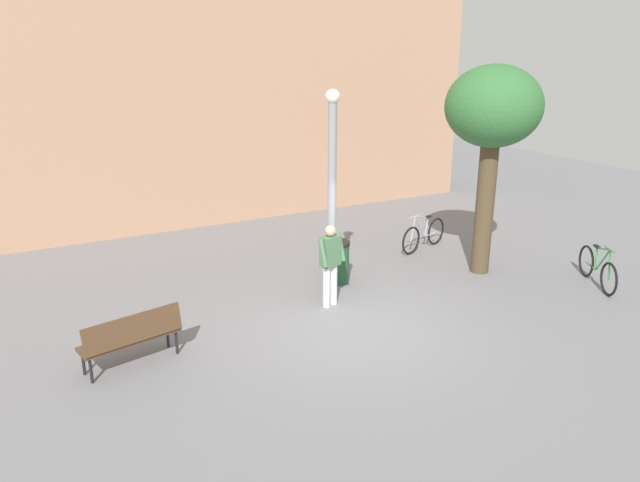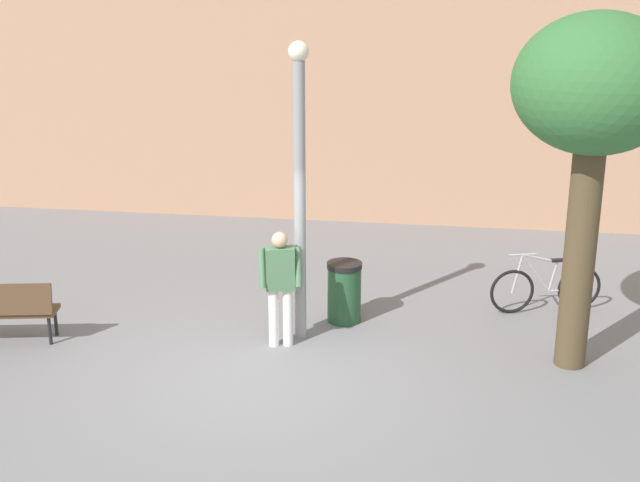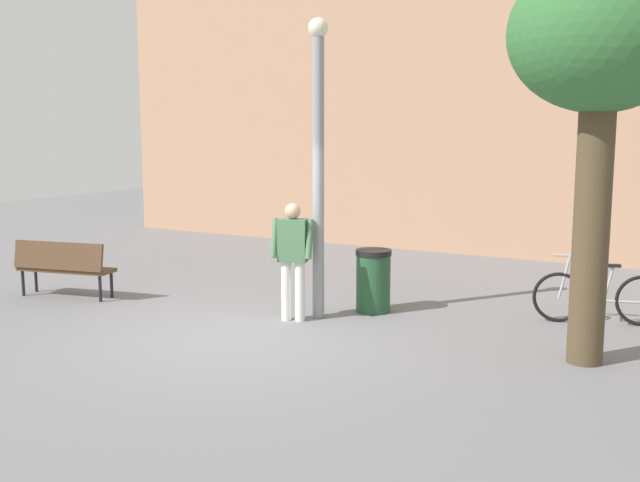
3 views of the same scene
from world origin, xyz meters
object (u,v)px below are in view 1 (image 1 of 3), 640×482
(bicycle_silver, at_px, (424,235))
(bicycle_green, at_px, (597,269))
(lamppost, at_px, (332,188))
(trash_bin, at_px, (338,262))
(person_by_lamppost, at_px, (330,260))
(park_bench, at_px, (132,335))
(plaza_tree, at_px, (493,113))

(bicycle_silver, bearing_deg, bicycle_green, -64.46)
(lamppost, xyz_separation_m, trash_bin, (0.54, 0.69, -1.84))
(person_by_lamppost, distance_m, park_bench, 4.02)
(plaza_tree, height_order, bicycle_green, plaza_tree)
(plaza_tree, height_order, bicycle_silver, plaza_tree)
(plaza_tree, bearing_deg, park_bench, -175.76)
(park_bench, bearing_deg, lamppost, 12.18)
(lamppost, relative_size, park_bench, 2.52)
(lamppost, xyz_separation_m, bicycle_silver, (3.58, 1.58, -1.93))
(bicycle_green, height_order, trash_bin, bicycle_green)
(bicycle_silver, height_order, bicycle_green, same)
(park_bench, relative_size, trash_bin, 1.79)
(plaza_tree, xyz_separation_m, bicycle_green, (1.63, -1.83, -3.21))
(park_bench, distance_m, bicycle_silver, 8.15)
(person_by_lamppost, bearing_deg, trash_bin, 53.54)
(lamppost, bearing_deg, bicycle_green, -21.83)
(lamppost, height_order, bicycle_green, lamppost)
(trash_bin, bearing_deg, lamppost, -128.01)
(plaza_tree, bearing_deg, bicycle_green, -48.37)
(lamppost, height_order, park_bench, lamppost)
(lamppost, height_order, trash_bin, lamppost)
(trash_bin, bearing_deg, bicycle_silver, 16.30)
(person_by_lamppost, bearing_deg, plaza_tree, 0.34)
(person_by_lamppost, relative_size, bicycle_green, 1.03)
(person_by_lamppost, distance_m, bicycle_silver, 4.30)
(lamppost, relative_size, trash_bin, 4.50)
(lamppost, distance_m, plaza_tree, 3.96)
(park_bench, distance_m, bicycle_green, 9.62)
(lamppost, height_order, person_by_lamppost, lamppost)
(person_by_lamppost, xyz_separation_m, bicycle_green, (5.58, -1.81, -0.58))
(trash_bin, bearing_deg, plaza_tree, -17.52)
(lamppost, bearing_deg, trash_bin, 51.99)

